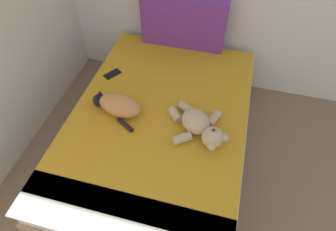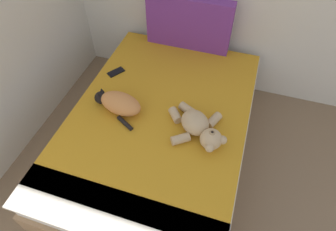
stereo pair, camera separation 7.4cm
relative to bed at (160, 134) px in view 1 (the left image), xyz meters
The scene contains 5 objects.
bed is the anchor object (origin of this frame).
patterned_cushion 1.05m from the bed, 91.61° to the left, with size 0.79×0.12×0.49m.
cat 0.46m from the bed, behind, with size 0.42×0.30×0.15m.
teddy_bear 0.48m from the bed, 16.16° to the right, with size 0.48×0.42×0.17m.
cell_phone 0.68m from the bed, 146.91° to the left, with size 0.14×0.16×0.01m.
Camera 1 is at (1.63, 2.04, 2.17)m, focal length 30.31 mm.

